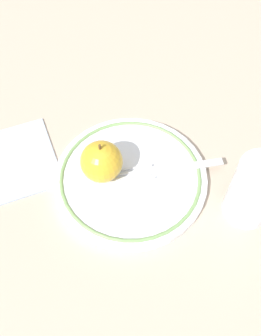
{
  "coord_description": "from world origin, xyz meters",
  "views": [
    {
      "loc": [
        0.04,
        -0.3,
        0.51
      ],
      "look_at": [
        0.01,
        0.01,
        0.04
      ],
      "focal_mm": 40.0,
      "sensor_mm": 36.0,
      "label": 1
    }
  ],
  "objects_px": {
    "napkin_folded": "(13,161)",
    "apple_red_whole": "(101,161)",
    "fork": "(173,169)",
    "plate": "(130,178)",
    "drinking_glass": "(254,191)"
  },
  "relations": [
    {
      "from": "napkin_folded",
      "to": "apple_red_whole",
      "type": "bearing_deg",
      "value": -7.0
    },
    {
      "from": "drinking_glass",
      "to": "napkin_folded",
      "type": "distance_m",
      "value": 0.38
    },
    {
      "from": "fork",
      "to": "drinking_glass",
      "type": "height_order",
      "value": "drinking_glass"
    },
    {
      "from": "apple_red_whole",
      "to": "napkin_folded",
      "type": "distance_m",
      "value": 0.16
    },
    {
      "from": "apple_red_whole",
      "to": "drinking_glass",
      "type": "bearing_deg",
      "value": -8.86
    },
    {
      "from": "plate",
      "to": "fork",
      "type": "bearing_deg",
      "value": 14.47
    },
    {
      "from": "apple_red_whole",
      "to": "plate",
      "type": "bearing_deg",
      "value": 0.46
    },
    {
      "from": "fork",
      "to": "napkin_folded",
      "type": "distance_m",
      "value": 0.26
    },
    {
      "from": "apple_red_whole",
      "to": "drinking_glass",
      "type": "distance_m",
      "value": 0.23
    },
    {
      "from": "fork",
      "to": "apple_red_whole",
      "type": "bearing_deg",
      "value": -6.2
    },
    {
      "from": "apple_red_whole",
      "to": "fork",
      "type": "xyz_separation_m",
      "value": [
        0.11,
        0.02,
        -0.03
      ]
    },
    {
      "from": "plate",
      "to": "drinking_glass",
      "type": "xyz_separation_m",
      "value": [
        0.18,
        -0.04,
        0.05
      ]
    },
    {
      "from": "fork",
      "to": "plate",
      "type": "bearing_deg",
      "value": -0.72
    },
    {
      "from": "apple_red_whole",
      "to": "napkin_folded",
      "type": "xyz_separation_m",
      "value": [
        -0.15,
        0.02,
        -0.05
      ]
    },
    {
      "from": "drinking_glass",
      "to": "plate",
      "type": "bearing_deg",
      "value": 168.9
    }
  ]
}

